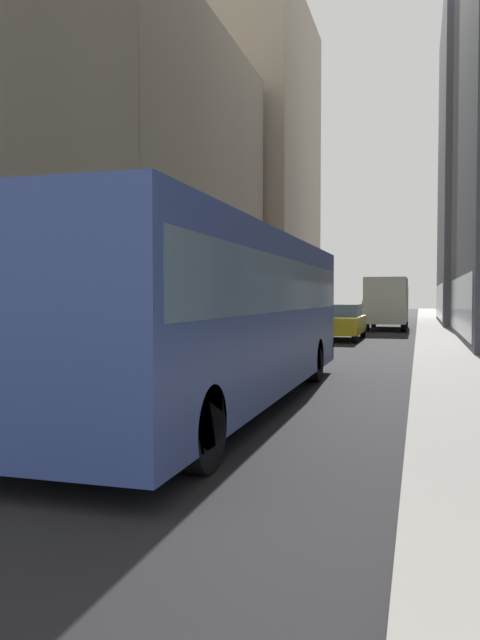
{
  "coord_description": "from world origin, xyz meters",
  "views": [
    {
      "loc": [
        4.65,
        -7.45,
        1.97
      ],
      "look_at": [
        0.48,
        6.88,
        1.4
      ],
      "focal_mm": 34.7,
      "sensor_mm": 36.0,
      "label": 1
    }
  ],
  "objects_px": {
    "car_yellow_taxi": "(340,322)",
    "car_white_van": "(374,311)",
    "car_red_coupe": "(300,314)",
    "box_truck": "(387,302)",
    "car_silver_sedan": "(274,324)",
    "transit_bus": "(220,307)"
  },
  "relations": [
    {
      "from": "car_red_coupe",
      "to": "car_white_van",
      "type": "bearing_deg",
      "value": 69.43
    },
    {
      "from": "car_yellow_taxi",
      "to": "car_silver_sedan",
      "type": "height_order",
      "value": "same"
    },
    {
      "from": "car_silver_sedan",
      "to": "car_yellow_taxi",
      "type": "bearing_deg",
      "value": 49.96
    },
    {
      "from": "transit_bus",
      "to": "car_silver_sedan",
      "type": "relative_size",
      "value": 2.58
    },
    {
      "from": "car_red_coupe",
      "to": "car_yellow_taxi",
      "type": "distance_m",
      "value": 11.97
    },
    {
      "from": "car_yellow_taxi",
      "to": "car_silver_sedan",
      "type": "distance_m",
      "value": 3.73
    },
    {
      "from": "transit_bus",
      "to": "car_silver_sedan",
      "type": "bearing_deg",
      "value": 99.27
    },
    {
      "from": "car_yellow_taxi",
      "to": "box_truck",
      "type": "height_order",
      "value": "box_truck"
    },
    {
      "from": "car_red_coupe",
      "to": "box_truck",
      "type": "xyz_separation_m",
      "value": [
        5.6,
        -1.29,
        0.84
      ]
    },
    {
      "from": "car_silver_sedan",
      "to": "car_white_van",
      "type": "height_order",
      "value": "same"
    },
    {
      "from": "car_silver_sedan",
      "to": "car_white_van",
      "type": "bearing_deg",
      "value": 84.47
    },
    {
      "from": "car_red_coupe",
      "to": "car_yellow_taxi",
      "type": "height_order",
      "value": "same"
    },
    {
      "from": "car_white_van",
      "to": "car_red_coupe",
      "type": "bearing_deg",
      "value": -110.57
    },
    {
      "from": "transit_bus",
      "to": "car_yellow_taxi",
      "type": "xyz_separation_m",
      "value": [
        0.0,
        17.57,
        -0.95
      ]
    },
    {
      "from": "car_silver_sedan",
      "to": "box_truck",
      "type": "height_order",
      "value": "box_truck"
    },
    {
      "from": "car_yellow_taxi",
      "to": "car_white_van",
      "type": "relative_size",
      "value": 1.22
    },
    {
      "from": "car_yellow_taxi",
      "to": "car_white_van",
      "type": "height_order",
      "value": "same"
    },
    {
      "from": "car_red_coupe",
      "to": "box_truck",
      "type": "height_order",
      "value": "box_truck"
    },
    {
      "from": "transit_bus",
      "to": "car_white_van",
      "type": "relative_size",
      "value": 2.95
    },
    {
      "from": "transit_bus",
      "to": "car_silver_sedan",
      "type": "distance_m",
      "value": 14.94
    },
    {
      "from": "car_silver_sedan",
      "to": "transit_bus",
      "type": "bearing_deg",
      "value": -80.73
    },
    {
      "from": "car_silver_sedan",
      "to": "box_truck",
      "type": "xyz_separation_m",
      "value": [
        4.0,
        12.85,
        0.84
      ]
    }
  ]
}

